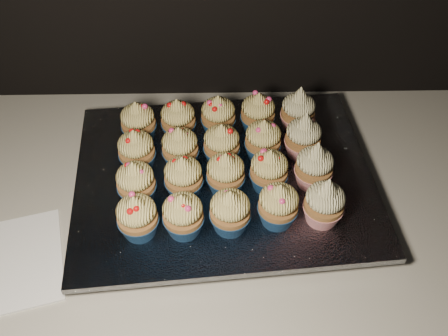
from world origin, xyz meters
The scene contains 25 objects.
cabinet centered at (0.00, 1.70, 0.43)m, with size 2.40×0.60×0.86m, color black.
worktop centered at (0.00, 1.70, 0.88)m, with size 2.44×0.64×0.04m, color beige.
napkin centered at (-0.52, 1.58, 0.90)m, with size 0.17×0.17×0.00m, color white.
baking_tray centered at (-0.18, 1.73, 0.91)m, with size 0.47×0.35×0.02m, color black.
foil_lining centered at (-0.18, 1.73, 0.93)m, with size 0.50×0.39×0.01m, color silver.
cupcake_0 centered at (-0.31, 1.62, 0.97)m, with size 0.06×0.06×0.08m.
cupcake_1 centered at (-0.24, 1.62, 0.97)m, with size 0.06×0.06×0.08m.
cupcake_2 centered at (-0.17, 1.62, 0.97)m, with size 0.06×0.06×0.08m.
cupcake_3 centered at (-0.10, 1.64, 0.97)m, with size 0.06×0.06×0.08m.
cupcake_4 centered at (-0.03, 1.64, 0.97)m, with size 0.06×0.06×0.10m.
cupcake_5 centered at (-0.32, 1.68, 0.97)m, with size 0.06×0.06×0.08m.
cupcake_6 centered at (-0.24, 1.69, 0.97)m, with size 0.06×0.06×0.08m.
cupcake_7 centered at (-0.17, 1.70, 0.97)m, with size 0.06×0.06×0.08m.
cupcake_8 centered at (-0.10, 1.71, 0.97)m, with size 0.06×0.06×0.08m.
cupcake_9 centered at (-0.03, 1.71, 0.97)m, with size 0.06×0.06×0.10m.
cupcake_10 centered at (-0.32, 1.76, 0.97)m, with size 0.06×0.06×0.08m.
cupcake_11 centered at (-0.25, 1.76, 0.97)m, with size 0.06×0.06×0.08m.
cupcake_12 centered at (-0.18, 1.77, 0.97)m, with size 0.06×0.06×0.08m.
cupcake_13 centered at (-0.11, 1.78, 0.97)m, with size 0.06×0.06×0.08m.
cupcake_14 centered at (-0.04, 1.78, 0.97)m, with size 0.06×0.06×0.10m.
cupcake_15 centered at (-0.33, 1.83, 0.97)m, with size 0.06×0.06×0.08m.
cupcake_16 centered at (-0.26, 1.83, 0.97)m, with size 0.06×0.06×0.08m.
cupcake_17 centered at (-0.19, 1.84, 0.97)m, with size 0.06×0.06×0.08m.
cupcake_18 centered at (-0.11, 1.85, 0.97)m, with size 0.06×0.06×0.08m.
cupcake_19 centered at (-0.04, 1.85, 0.97)m, with size 0.06×0.06×0.10m.
Camera 1 is at (-0.19, 1.16, 1.57)m, focal length 40.00 mm.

